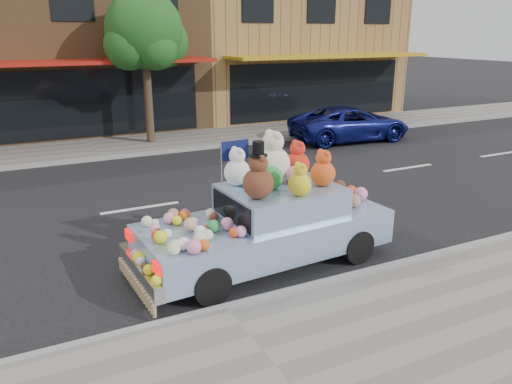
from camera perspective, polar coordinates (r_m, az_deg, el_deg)
ground at (r=11.75m, az=-13.08°, el=-1.81°), size 120.00×120.00×0.00m
near_sidewalk at (r=6.24m, az=2.20°, el=-19.65°), size 60.00×3.00×0.12m
far_sidewalk at (r=17.91m, az=-18.09°, el=4.71°), size 60.00×3.00×0.12m
near_kerb at (r=7.36m, az=-3.52°, el=-13.21°), size 60.00×0.12×0.13m
far_kerb at (r=16.46m, az=-17.27°, el=3.71°), size 60.00×0.12×0.13m
storefront_mid at (r=22.93m, az=-21.21°, el=16.16°), size 10.00×9.80×7.30m
storefront_right at (r=25.96m, az=2.30°, el=17.36°), size 10.00×9.80×7.30m
street_tree at (r=17.94m, az=-12.61°, el=16.91°), size 3.00×2.70×5.22m
car_blue at (r=18.90m, az=10.70°, el=7.68°), size 4.64×2.42×1.25m
art_car at (r=8.53m, az=1.29°, el=-3.14°), size 4.58×2.01×2.27m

